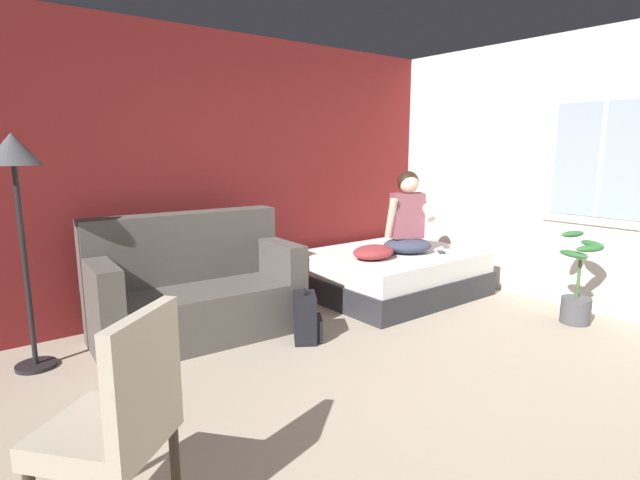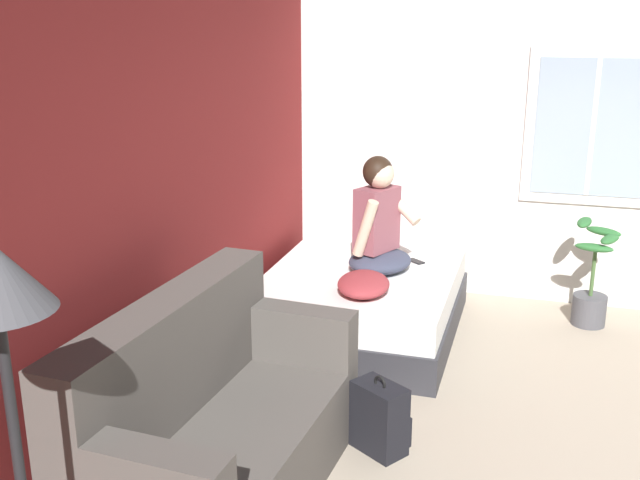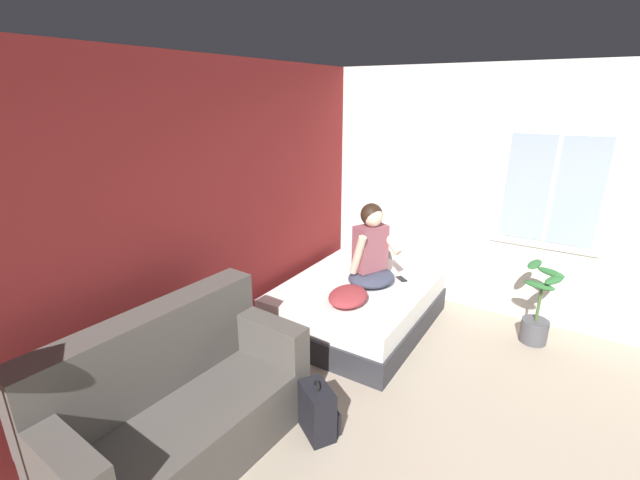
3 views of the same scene
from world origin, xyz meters
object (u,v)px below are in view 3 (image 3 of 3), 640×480
at_px(bed, 357,305).
at_px(backpack, 318,411).
at_px(cell_phone, 402,279).
at_px(potted_plant, 537,315).
at_px(person_seated, 371,253).
at_px(couch, 178,407).
at_px(throw_pillow, 348,296).

bearing_deg(bed, backpack, -162.44).
bearing_deg(bed, cell_phone, -42.86).
distance_m(cell_phone, potted_plant, 1.38).
bearing_deg(person_seated, backpack, -166.79).
bearing_deg(backpack, bed, 17.56).
bearing_deg(person_seated, bed, 129.06).
height_order(couch, person_seated, person_seated).
bearing_deg(couch, backpack, -46.54).
height_order(couch, throw_pillow, couch).
relative_size(bed, couch, 1.01).
bearing_deg(backpack, potted_plant, -28.36).
bearing_deg(cell_phone, potted_plant, 139.71).
distance_m(backpack, cell_phone, 1.96).
bearing_deg(potted_plant, throw_pillow, 124.56).
bearing_deg(couch, bed, -5.43).
bearing_deg(backpack, couch, 133.46).
bearing_deg(person_seated, cell_phone, -39.93).
relative_size(person_seated, backpack, 1.91).
bearing_deg(throw_pillow, bed, 15.52).
bearing_deg(bed, throw_pillow, -164.48).
distance_m(couch, backpack, 0.99).
bearing_deg(cell_phone, backpack, 42.03).
height_order(couch, potted_plant, couch).
xyz_separation_m(couch, cell_phone, (2.59, -0.56, 0.09)).
relative_size(bed, cell_phone, 12.24).
bearing_deg(cell_phone, person_seated, -2.14).
bearing_deg(bed, potted_plant, -68.68).
distance_m(bed, backpack, 1.63).
xyz_separation_m(bed, potted_plant, (0.66, -1.68, 0.07)).
bearing_deg(cell_phone, couch, 25.62).
bearing_deg(person_seated, couch, 172.16).
bearing_deg(potted_plant, bed, 111.32).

